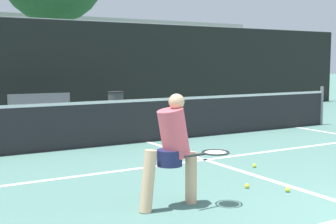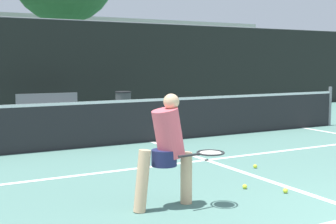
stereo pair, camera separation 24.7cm
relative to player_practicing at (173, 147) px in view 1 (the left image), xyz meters
name	(u,v)px [view 1 (the left image)]	position (x,y,z in m)	size (l,w,h in m)	color
court_service_line	(205,160)	(1.90, 2.03, -0.73)	(8.25, 0.10, 0.01)	white
court_center_mark	(225,166)	(1.90, 1.44, -0.73)	(0.10, 5.63, 0.01)	white
net	(147,119)	(1.90, 4.25, -0.22)	(11.09, 0.09, 1.07)	slate
fence_back	(67,69)	(1.90, 9.56, 0.79)	(24.00, 0.06, 3.06)	black
player_practicing	(173,147)	(0.00, 0.00, 0.00)	(1.12, 0.56, 1.38)	#DBAD84
tennis_ball_scattered_2	(288,190)	(1.67, -0.24, -0.70)	(0.07, 0.07, 0.07)	#D1E033
tennis_ball_scattered_3	(176,152)	(1.73, 2.75, -0.70)	(0.07, 0.07, 0.07)	#D1E033
tennis_ball_scattered_4	(247,186)	(1.32, 0.19, -0.70)	(0.07, 0.07, 0.07)	#D1E033
tennis_ball_scattered_6	(254,166)	(2.26, 1.12, -0.70)	(0.07, 0.07, 0.07)	#D1E033
courtside_bench	(41,108)	(0.68, 8.29, -0.26)	(1.74, 0.47, 0.86)	slate
trash_bin	(116,106)	(2.94, 8.22, -0.31)	(0.49, 0.49, 0.85)	#3F3F42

